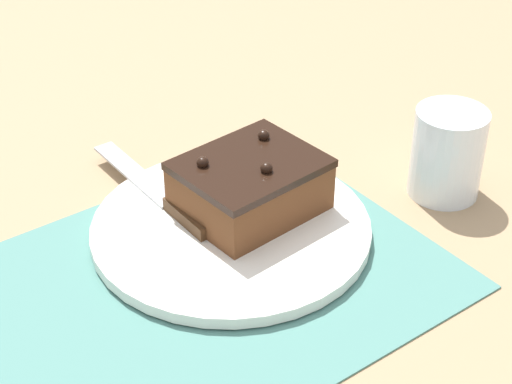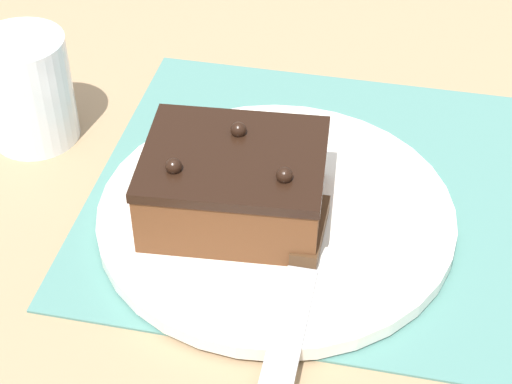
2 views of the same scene
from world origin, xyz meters
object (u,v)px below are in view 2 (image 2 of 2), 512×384
object	(u,v)px
serving_knife	(302,267)
chocolate_cake	(234,183)
cake_plate	(276,214)
drinking_glass	(28,90)

from	to	relation	value
serving_knife	chocolate_cake	bearing A→B (deg)	-41.25
cake_plate	serving_knife	world-z (taller)	serving_knife
chocolate_cake	serving_knife	size ratio (longest dim) A/B	0.66
cake_plate	chocolate_cake	xyz separation A→B (m)	(0.03, 0.01, 0.03)
chocolate_cake	serving_knife	world-z (taller)	chocolate_cake
cake_plate	chocolate_cake	size ratio (longest dim) A/B	1.95
cake_plate	drinking_glass	distance (m)	0.24
drinking_glass	cake_plate	bearing A→B (deg)	163.18
serving_knife	cake_plate	bearing A→B (deg)	-64.14
chocolate_cake	serving_knife	distance (m)	0.08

